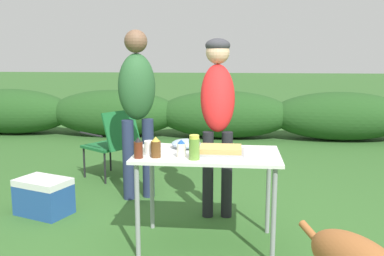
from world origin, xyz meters
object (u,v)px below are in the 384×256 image
Objects in this scene: cooler_box at (44,196)px; standing_person_in_gray_fleece at (137,99)px; plate_stack at (156,148)px; beer_bottle at (156,147)px; relish_jar at (194,148)px; mayo_bottle at (181,149)px; standing_person_with_beanie at (218,102)px; camp_chair_green_behind_table at (113,141)px; mixing_bowl at (186,144)px; paper_cup_stack at (150,148)px; food_tray at (221,150)px; bbq_sauce_bottle at (138,148)px; folding_table at (207,163)px.

standing_person_in_gray_fleece is at bearing 55.12° from cooler_box.
beer_bottle is at bearing -78.65° from plate_stack.
relish_jar is at bearing -4.93° from cooler_box.
mayo_bottle is 0.08× the size of standing_person_with_beanie.
cooler_box is at bearing -176.41° from standing_person_with_beanie.
camp_chair_green_behind_table is (-0.46, 0.64, -0.57)m from standing_person_in_gray_fleece.
mixing_bowl is at bearing 6.95° from cooler_box.
mixing_bowl is 1.32× the size of relish_jar.
paper_cup_stack is at bearing -120.85° from camp_chair_green_behind_table.
relish_jar is (-0.18, -0.20, 0.06)m from food_tray.
camp_chair_green_behind_table is at bearing 117.22° from plate_stack.
folding_table is at bearing 23.24° from bbq_sauce_bottle.
relish_jar is at bearing 0.19° from bbq_sauce_bottle.
bbq_sauce_bottle is 0.41m from relish_jar.
plate_stack is 1.68× the size of mayo_bottle.
standing_person_with_beanie reaches higher than food_tray.
camp_chair_green_behind_table is at bearing 138.66° from standing_person_with_beanie.
paper_cup_stack is 0.70× the size of beer_bottle.
standing_person_in_gray_fleece reaches higher than folding_table.
bbq_sauce_bottle reaches higher than paper_cup_stack.
food_tray is at bearing 47.20° from relish_jar.
standing_person_with_beanie is at bearing 28.23° from cooler_box.
relish_jar is 1.44m from standing_person_in_gray_fleece.
mixing_bowl is (0.23, 0.10, 0.02)m from plate_stack.
mayo_bottle is at bearing -154.72° from food_tray.
standing_person_in_gray_fleece is 3.07× the size of cooler_box.
mayo_bottle is (0.31, 0.06, -0.01)m from bbq_sauce_bottle.
plate_stack is 0.25m from mixing_bowl.
food_tray is at bearing 10.28° from paper_cup_stack.
standing_person_in_gray_fleece is at bearing 117.03° from mayo_bottle.
camp_chair_green_behind_table is (-1.34, 1.69, -0.30)m from food_tray.
paper_cup_stack is (-0.24, -0.27, 0.02)m from mixing_bowl.
folding_table is 2.09m from camp_chair_green_behind_table.
standing_person_in_gray_fleece is (-0.70, 1.24, 0.21)m from relish_jar.
beer_bottle is 0.09× the size of standing_person_in_gray_fleece.
beer_bottle is 1.18× the size of mayo_bottle.
standing_person_in_gray_fleece is 2.07× the size of camp_chair_green_behind_table.
paper_cup_stack is 1.99m from camp_chair_green_behind_table.
bbq_sauce_bottle reaches higher than mixing_bowl.
mayo_bottle is at bearing 7.65° from beer_bottle.
mixing_bowl is at bearing 50.66° from bbq_sauce_bottle.
beer_bottle is (0.06, -0.06, 0.02)m from paper_cup_stack.
camp_chair_green_behind_table is (-1.28, 0.96, -0.58)m from standing_person_with_beanie.
folding_table is at bearing -41.63° from mixing_bowl.
standing_person_with_beanie is (0.53, 0.92, 0.24)m from bbq_sauce_bottle.
standing_person_with_beanie is (0.23, 0.55, 0.27)m from mixing_bowl.
bbq_sauce_bottle is 0.31m from mayo_bottle.
bbq_sauce_bottle is at bearing -168.35° from mayo_bottle.
mixing_bowl reaches higher than plate_stack.
standing_person_with_beanie is (0.12, 0.92, 0.22)m from relish_jar.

